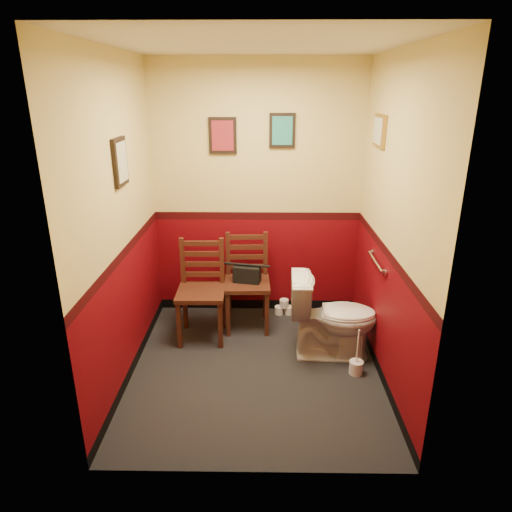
{
  "coord_description": "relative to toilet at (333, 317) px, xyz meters",
  "views": [
    {
      "loc": [
        0.06,
        -3.55,
        2.41
      ],
      "look_at": [
        0.0,
        0.25,
        1.0
      ],
      "focal_mm": 32.0,
      "sensor_mm": 36.0,
      "label": 1
    }
  ],
  "objects": [
    {
      "name": "grab_bar",
      "position": [
        0.35,
        0.0,
        0.55
      ],
      "size": [
        0.05,
        0.56,
        0.06
      ],
      "color": "silver",
      "rests_on": "wall_right"
    },
    {
      "name": "wall_left",
      "position": [
        -1.82,
        -0.25,
        0.95
      ],
      "size": [
        0.0,
        2.4,
        2.7
      ],
      "primitive_type": "cube",
      "rotation": [
        1.57,
        0.0,
        1.57
      ],
      "color": "#57040A",
      "rests_on": "ground"
    },
    {
      "name": "chair_right",
      "position": [
        -0.82,
        0.58,
        0.1
      ],
      "size": [
        0.48,
        0.48,
        0.99
      ],
      "rotation": [
        0.0,
        0.0,
        0.04
      ],
      "color": "#462015",
      "rests_on": "floor"
    },
    {
      "name": "framed_print_right",
      "position": [
        0.36,
        0.35,
        1.65
      ],
      "size": [
        0.04,
        0.34,
        0.28
      ],
      "color": "olive",
      "rests_on": "wall_right"
    },
    {
      "name": "framed_print_back_b",
      "position": [
        -0.47,
        0.93,
        1.6
      ],
      "size": [
        0.26,
        0.04,
        0.34
      ],
      "color": "black",
      "rests_on": "wall_back"
    },
    {
      "name": "floor",
      "position": [
        -0.72,
        -0.25,
        -0.4
      ],
      "size": [
        2.2,
        2.4,
        0.0
      ],
      "primitive_type": "cube",
      "color": "black",
      "rests_on": "ground"
    },
    {
      "name": "wall_back",
      "position": [
        -0.72,
        0.95,
        0.95
      ],
      "size": [
        2.2,
        0.0,
        2.7
      ],
      "primitive_type": "cube",
      "rotation": [
        1.57,
        0.0,
        0.0
      ],
      "color": "#57040A",
      "rests_on": "ground"
    },
    {
      "name": "ceiling",
      "position": [
        -0.72,
        -0.25,
        2.3
      ],
      "size": [
        2.2,
        2.4,
        0.0
      ],
      "primitive_type": "cube",
      "rotation": [
        3.14,
        0.0,
        0.0
      ],
      "color": "silver",
      "rests_on": "ground"
    },
    {
      "name": "wall_right",
      "position": [
        0.38,
        -0.25,
        0.95
      ],
      "size": [
        0.0,
        2.4,
        2.7
      ],
      "primitive_type": "cube",
      "rotation": [
        1.57,
        0.0,
        -1.57
      ],
      "color": "#57040A",
      "rests_on": "ground"
    },
    {
      "name": "chair_left",
      "position": [
        -1.27,
        0.35,
        0.1
      ],
      "size": [
        0.47,
        0.47,
        1.0
      ],
      "rotation": [
        0.0,
        0.0,
        0.02
      ],
      "color": "#462015",
      "rests_on": "floor"
    },
    {
      "name": "framed_print_left",
      "position": [
        -1.8,
        -0.15,
        1.45
      ],
      "size": [
        0.04,
        0.3,
        0.38
      ],
      "color": "black",
      "rests_on": "wall_left"
    },
    {
      "name": "wall_front",
      "position": [
        -0.72,
        -1.45,
        0.95
      ],
      "size": [
        2.2,
        0.0,
        2.7
      ],
      "primitive_type": "cube",
      "rotation": [
        -1.57,
        0.0,
        0.0
      ],
      "color": "#57040A",
      "rests_on": "ground"
    },
    {
      "name": "handbag",
      "position": [
        -0.82,
        0.54,
        0.21
      ],
      "size": [
        0.29,
        0.19,
        0.2
      ],
      "rotation": [
        0.0,
        0.0,
        -0.19
      ],
      "color": "black",
      "rests_on": "chair_right"
    },
    {
      "name": "toilet",
      "position": [
        0.0,
        0.0,
        0.0
      ],
      "size": [
        0.83,
        0.49,
        0.8
      ],
      "primitive_type": "imported",
      "rotation": [
        0.0,
        0.0,
        1.53
      ],
      "color": "white",
      "rests_on": "floor"
    },
    {
      "name": "tp_stack",
      "position": [
        -0.42,
        0.82,
        -0.32
      ],
      "size": [
        0.21,
        0.11,
        0.18
      ],
      "color": "silver",
      "rests_on": "floor"
    },
    {
      "name": "toilet_brush",
      "position": [
        0.18,
        -0.31,
        -0.33
      ],
      "size": [
        0.12,
        0.12,
        0.44
      ],
      "color": "silver",
      "rests_on": "floor"
    },
    {
      "name": "framed_print_back_a",
      "position": [
        -1.07,
        0.93,
        1.55
      ],
      "size": [
        0.28,
        0.04,
        0.36
      ],
      "color": "black",
      "rests_on": "wall_back"
    }
  ]
}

